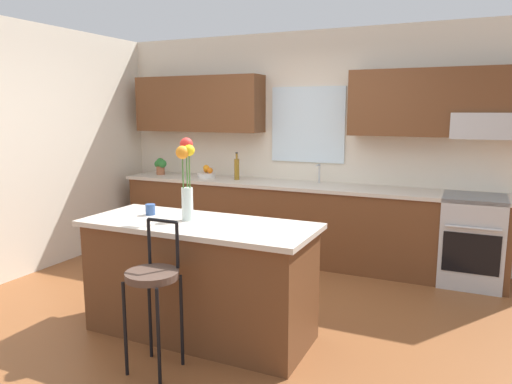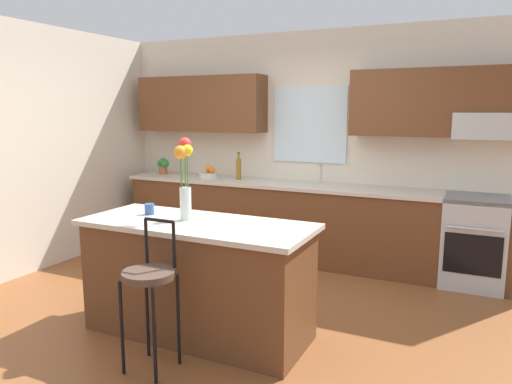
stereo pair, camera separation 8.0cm
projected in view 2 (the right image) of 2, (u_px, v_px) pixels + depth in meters
The scene contains 13 objects.
ground_plane at pixel (232, 312), 4.25m from camera, with size 14.00×14.00×0.00m, color brown.
wall_left at pixel (44, 148), 5.38m from camera, with size 0.12×4.60×2.70m, color beige.
back_wall_assembly at pixel (312, 132), 5.74m from camera, with size 5.60×0.50×2.70m.
counter_run at pixel (300, 222), 5.68m from camera, with size 4.56×0.64×0.92m.
sink_faucet at pixel (321, 172), 5.62m from camera, with size 0.02×0.13×0.23m.
oven_range at pixel (474, 241), 4.86m from camera, with size 0.60×0.64×0.92m.
kitchen_island at pixel (197, 278), 3.78m from camera, with size 1.84×0.76×0.92m.
bar_stool_near at pixel (150, 281), 3.23m from camera, with size 0.36×0.36×1.04m.
flower_vase at pixel (185, 173), 3.71m from camera, with size 0.14×0.17×0.65m.
mug_ceramic at pixel (149, 209), 3.96m from camera, with size 0.08×0.08×0.09m, color #33518C.
fruit_bowl_oranges at pixel (209, 174), 6.13m from camera, with size 0.24×0.24×0.16m.
bottle_olive_oil at pixel (239, 169), 5.93m from camera, with size 0.06×0.06×0.34m.
potted_plant_small at pixel (163, 165), 6.42m from camera, with size 0.19×0.13×0.22m.
Camera 2 is at (1.92, -3.52, 1.78)m, focal length 33.55 mm.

